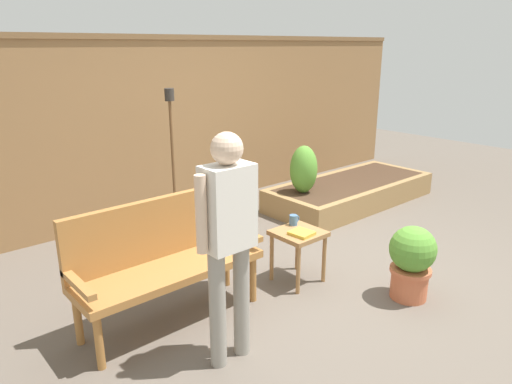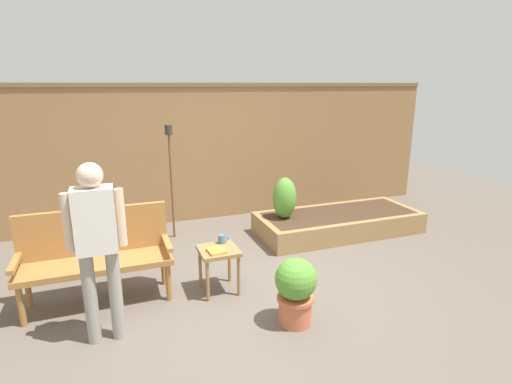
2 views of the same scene
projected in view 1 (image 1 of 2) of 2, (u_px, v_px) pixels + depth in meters
ground_plane at (333, 276)px, 4.36m from camera, size 14.00×14.00×0.00m
fence_back at (177, 124)px, 5.91m from camera, size 8.40×0.14×2.16m
garden_bench at (163, 252)px, 3.58m from camera, size 1.44×0.48×0.94m
side_table at (298, 240)px, 4.17m from camera, size 0.40×0.40×0.48m
cup_on_table at (294, 220)px, 4.28m from camera, size 0.11×0.07×0.10m
book_on_table at (302, 233)px, 4.07m from camera, size 0.19×0.20×0.03m
potted_boxwood at (412, 260)px, 3.90m from camera, size 0.38×0.38×0.64m
raised_planter_bed at (351, 192)px, 6.35m from camera, size 2.40×1.00×0.30m
shrub_near_bench at (304, 169)px, 5.74m from camera, size 0.34×0.34×0.59m
tiki_torch at (172, 135)px, 5.08m from camera, size 0.10×0.10×1.61m
person_by_bench at (228, 231)px, 2.96m from camera, size 0.47×0.20×1.56m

